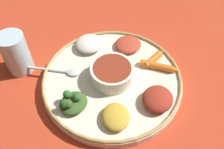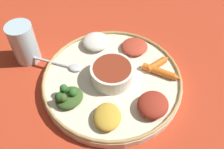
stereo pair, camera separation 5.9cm
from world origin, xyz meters
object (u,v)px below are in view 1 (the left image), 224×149
object	(u,v)px
greens_pile	(72,102)
carrot_near_spoon	(158,66)
spoon	(59,71)
carrot_outer	(154,58)
center_bowl	(112,73)
drinking_glass	(17,55)

from	to	relation	value
greens_pile	carrot_near_spoon	distance (m)	0.23
spoon	carrot_outer	bearing A→B (deg)	13.85
center_bowl	carrot_near_spoon	distance (m)	0.12
greens_pile	carrot_outer	distance (m)	0.24
spoon	greens_pile	world-z (taller)	greens_pile
carrot_near_spoon	carrot_outer	distance (m)	0.03
greens_pile	drinking_glass	distance (m)	0.20
carrot_near_spoon	center_bowl	bearing A→B (deg)	-159.96
spoon	greens_pile	size ratio (longest dim) A/B	1.82
carrot_near_spoon	drinking_glass	size ratio (longest dim) A/B	0.89
carrot_outer	drinking_glass	world-z (taller)	drinking_glass
spoon	drinking_glass	bearing A→B (deg)	168.58
greens_pile	carrot_outer	xyz separation A→B (m)	(0.19, 0.16, -0.01)
drinking_glass	carrot_outer	bearing A→B (deg)	6.01
greens_pile	carrot_near_spoon	size ratio (longest dim) A/B	0.88
carrot_outer	center_bowl	bearing A→B (deg)	-146.79
greens_pile	carrot_near_spoon	bearing A→B (deg)	33.32
carrot_near_spoon	drinking_glass	distance (m)	0.36
carrot_near_spoon	drinking_glass	xyz separation A→B (m)	(-0.36, -0.01, 0.02)
greens_pile	carrot_outer	bearing A→B (deg)	39.91
center_bowl	greens_pile	world-z (taller)	center_bowl
center_bowl	spoon	distance (m)	0.14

